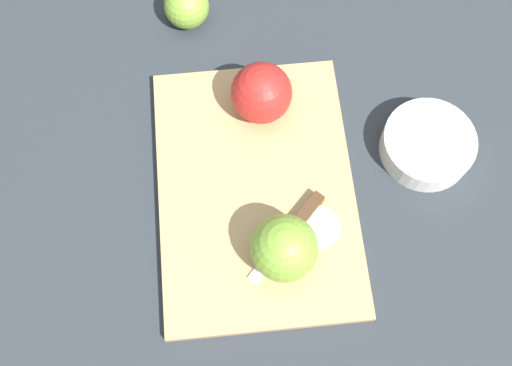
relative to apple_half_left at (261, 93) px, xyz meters
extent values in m
plane|color=#282D33|center=(0.13, -0.02, -0.06)|extent=(4.00, 4.00, 0.00)
cube|color=tan|center=(0.13, -0.02, -0.05)|extent=(0.40, 0.28, 0.02)
sphere|color=red|center=(0.00, 0.00, 0.00)|extent=(0.09, 0.09, 0.09)
cylinder|color=beige|center=(0.01, 0.00, 0.00)|extent=(0.05, 0.07, 0.08)
sphere|color=olive|center=(0.23, 0.01, 0.00)|extent=(0.09, 0.09, 0.09)
cylinder|color=beige|center=(0.24, 0.01, 0.00)|extent=(0.04, 0.08, 0.08)
cube|color=silver|center=(0.23, -0.01, -0.04)|extent=(0.07, 0.07, 0.00)
cube|color=#472D19|center=(0.17, 0.05, -0.04)|extent=(0.06, 0.06, 0.02)
cylinder|color=beige|center=(0.19, 0.06, -0.04)|extent=(0.06, 0.06, 0.01)
sphere|color=olive|center=(-0.18, -0.10, -0.03)|extent=(0.07, 0.07, 0.07)
cylinder|color=silver|center=(0.08, 0.24, -0.04)|extent=(0.14, 0.14, 0.04)
torus|color=silver|center=(0.08, 0.24, -0.03)|extent=(0.13, 0.13, 0.01)
camera|label=1|loc=(0.43, -0.04, 0.76)|focal=42.00mm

